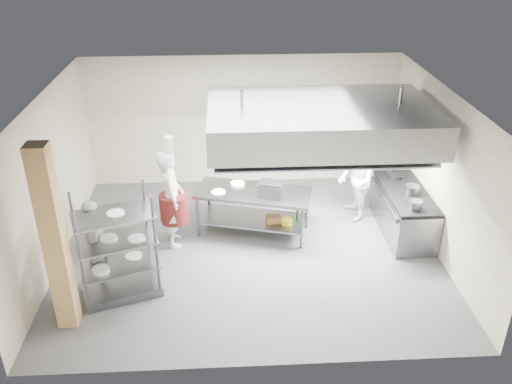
{
  "coord_description": "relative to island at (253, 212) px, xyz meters",
  "views": [
    {
      "loc": [
        -0.38,
        -8.67,
        5.7
      ],
      "look_at": [
        0.14,
        0.2,
        1.12
      ],
      "focal_mm": 38.0,
      "sensor_mm": 36.0,
      "label": 1
    }
  ],
  "objects": [
    {
      "name": "chef_head",
      "position": [
        -1.55,
        -0.32,
        0.51
      ],
      "size": [
        0.58,
        0.77,
        1.94
      ],
      "primitive_type": "imported",
      "rotation": [
        0.0,
        0.0,
        1.74
      ],
      "color": "silver",
      "rests_on": "floor"
    },
    {
      "name": "island_worktop",
      "position": [
        0.0,
        0.0,
        0.42
      ],
      "size": [
        2.37,
        1.48,
        0.06
      ],
      "primitive_type": "cube",
      "rotation": [
        0.0,
        0.0,
        -0.27
      ],
      "color": "gray",
      "rests_on": "island"
    },
    {
      "name": "column",
      "position": [
        -3.0,
        -2.54,
        1.04
      ],
      "size": [
        0.3,
        0.3,
        3.0
      ],
      "primitive_type": "cube",
      "color": "tan",
      "rests_on": "floor"
    },
    {
      "name": "island",
      "position": [
        0.0,
        0.0,
        0.0
      ],
      "size": [
        2.37,
        1.48,
        0.91
      ],
      "primitive_type": null,
      "rotation": [
        0.0,
        0.0,
        -0.27
      ],
      "color": "gray",
      "rests_on": "floor"
    },
    {
      "name": "chef_line",
      "position": [
        2.12,
        0.47,
        0.42
      ],
      "size": [
        0.73,
        0.9,
        1.75
      ],
      "primitive_type": "imported",
      "rotation": [
        0.0,
        0.0,
        -1.49
      ],
      "color": "white",
      "rests_on": "floor"
    },
    {
      "name": "range_top",
      "position": [
        2.98,
        -0.14,
        0.41
      ],
      "size": [
        0.78,
        1.96,
        0.06
      ],
      "primitive_type": "cube",
      "color": "black",
      "rests_on": "cooking_range"
    },
    {
      "name": "hood_strip_a",
      "position": [
        0.3,
        -0.24,
        1.62
      ],
      "size": [
        1.6,
        0.12,
        0.04
      ],
      "primitive_type": "cube",
      "color": "white",
      "rests_on": "exhaust_hood"
    },
    {
      "name": "floor",
      "position": [
        -0.1,
        -0.64,
        -0.46
      ],
      "size": [
        7.0,
        7.0,
        0.0
      ],
      "primitive_type": "plane",
      "color": "#373739",
      "rests_on": "ground"
    },
    {
      "name": "cooking_range",
      "position": [
        2.98,
        -0.14,
        -0.04
      ],
      "size": [
        0.8,
        2.0,
        0.84
      ],
      "primitive_type": "cube",
      "color": "slate",
      "rests_on": "floor"
    },
    {
      "name": "wall_right",
      "position": [
        3.4,
        -0.64,
        1.04
      ],
      "size": [
        0.0,
        6.0,
        6.0
      ],
      "primitive_type": "plane",
      "rotation": [
        1.57,
        0.0,
        -1.57
      ],
      "color": "tan",
      "rests_on": "ground"
    },
    {
      "name": "ceiling",
      "position": [
        -0.1,
        -0.64,
        2.54
      ],
      "size": [
        7.0,
        7.0,
        0.0
      ],
      "primitive_type": "plane",
      "rotation": [
        3.14,
        0.0,
        0.0
      ],
      "color": "silver",
      "rests_on": "wall_back"
    },
    {
      "name": "griddle",
      "position": [
        0.34,
        -0.15,
        0.57
      ],
      "size": [
        0.57,
        0.5,
        0.23
      ],
      "primitive_type": "cube",
      "rotation": [
        0.0,
        0.0,
        -0.32
      ],
      "color": "slate",
      "rests_on": "island_worktop"
    },
    {
      "name": "wall_shelf",
      "position": [
        1.7,
        2.2,
        1.04
      ],
      "size": [
        1.5,
        0.28,
        0.04
      ],
      "primitive_type": "cube",
      "color": "gray",
      "rests_on": "wall_back"
    },
    {
      "name": "island_undershelf",
      "position": [
        0.0,
        0.0,
        -0.16
      ],
      "size": [
        2.18,
        1.34,
        0.04
      ],
      "primitive_type": "cube",
      "rotation": [
        0.0,
        0.0,
        -0.27
      ],
      "color": "slate",
      "rests_on": "island"
    },
    {
      "name": "chef_plating",
      "position": [
        -2.7,
        -1.58,
        0.36
      ],
      "size": [
        0.51,
        1.0,
        1.63
      ],
      "primitive_type": "imported",
      "rotation": [
        0.0,
        0.0,
        -1.45
      ],
      "color": "silver",
      "rests_on": "floor"
    },
    {
      "name": "wicker_basket",
      "position": [
        0.39,
        -0.19,
        -0.07
      ],
      "size": [
        0.3,
        0.22,
        0.13
      ],
      "primitive_type": "cube",
      "rotation": [
        0.0,
        0.0,
        0.07
      ],
      "color": "olive",
      "rests_on": "island_undershelf"
    },
    {
      "name": "wall_back",
      "position": [
        -0.1,
        2.36,
        1.04
      ],
      "size": [
        7.0,
        0.0,
        7.0
      ],
      "primitive_type": "plane",
      "rotation": [
        1.57,
        0.0,
        0.0
      ],
      "color": "tan",
      "rests_on": "ground"
    },
    {
      "name": "pass_rack",
      "position": [
        -2.3,
        -1.84,
        0.48
      ],
      "size": [
        1.41,
        1.09,
        1.87
      ],
      "primitive_type": null,
      "rotation": [
        0.0,
        0.0,
        0.33
      ],
      "color": "gray",
      "rests_on": "floor"
    },
    {
      "name": "plate_stack",
      "position": [
        -2.3,
        -1.84,
        0.14
      ],
      "size": [
        0.28,
        0.28,
        0.05
      ],
      "primitive_type": "cylinder",
      "color": "white",
      "rests_on": "pass_rack"
    },
    {
      "name": "exhaust_hood",
      "position": [
        1.2,
        -0.24,
        1.94
      ],
      "size": [
        4.0,
        2.5,
        0.6
      ],
      "primitive_type": "cube",
      "color": "gray",
      "rests_on": "ceiling"
    },
    {
      "name": "stockpot",
      "position": [
        3.03,
        -0.27,
        0.54
      ],
      "size": [
        0.27,
        0.27,
        0.19
      ],
      "primitive_type": "cylinder",
      "color": "gray",
      "rests_on": "range_top"
    },
    {
      "name": "wall_left",
      "position": [
        -3.6,
        -0.64,
        1.04
      ],
      "size": [
        0.0,
        6.0,
        6.0
      ],
      "primitive_type": "plane",
      "rotation": [
        1.57,
        0.0,
        1.57
      ],
      "color": "tan",
      "rests_on": "ground"
    },
    {
      "name": "hood_strip_b",
      "position": [
        2.1,
        -0.24,
        1.62
      ],
      "size": [
        1.6,
        0.12,
        0.04
      ],
      "primitive_type": "cube",
      "color": "white",
      "rests_on": "exhaust_hood"
    }
  ]
}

